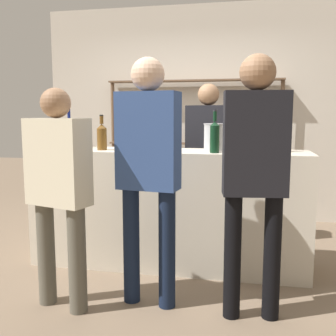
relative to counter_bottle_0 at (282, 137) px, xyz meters
name	(u,v)px	position (x,y,z in m)	size (l,w,h in m)	color
ground_plane	(168,264)	(-0.99, -0.08, -1.19)	(16.00, 16.00, 0.00)	#7A6651
bar_counter	(168,208)	(-0.99, -0.08, -0.65)	(2.48, 0.56, 1.06)	beige
back_wall	(196,113)	(-0.99, 1.80, 0.21)	(4.08, 0.12, 2.80)	beige
back_shelf	(194,128)	(-0.99, 1.62, 0.02)	(2.27, 0.18, 1.83)	brown
counter_bottle_0	(282,137)	(0.00, 0.00, 0.00)	(0.09, 0.09, 0.32)	brown
counter_bottle_1	(102,136)	(-1.58, -0.16, 0.00)	(0.09, 0.09, 0.32)	brown
counter_bottle_2	(154,136)	(-1.07, -0.25, 0.02)	(0.07, 0.07, 0.36)	black
counter_bottle_3	(69,132)	(-2.00, 0.07, 0.02)	(0.08, 0.08, 0.38)	#0F1956
counter_bottle_4	(215,136)	(-0.56, -0.23, 0.02)	(0.08, 0.08, 0.36)	black
wine_glass	(88,135)	(-1.78, 0.01, 0.01)	(0.08, 0.08, 0.17)	silver
ice_bucket	(215,137)	(-0.57, -0.04, 0.00)	(0.21, 0.21, 0.24)	#B2B2B7
cork_jar	(151,141)	(-1.15, -0.04, -0.04)	(0.11, 0.11, 0.17)	silver
customer_center	(148,162)	(-0.97, -0.85, -0.13)	(0.45, 0.24, 1.77)	#121C33
customer_right	(255,165)	(-0.24, -0.91, -0.13)	(0.43, 0.24, 1.76)	black
server_behind_counter	(208,151)	(-0.70, 0.62, -0.19)	(0.47, 0.27, 1.70)	black
customer_left	(59,183)	(-1.57, -1.03, -0.28)	(0.49, 0.32, 1.56)	#575347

